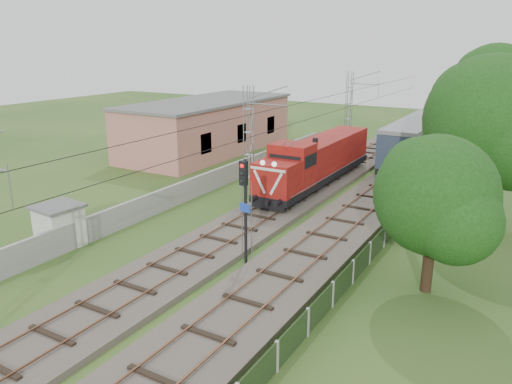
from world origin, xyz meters
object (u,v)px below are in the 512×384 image
Objects in this scene: coach_rake at (485,92)px; signal_post at (244,194)px; locomotive at (317,160)px; relay_hut at (59,226)px.

coach_rake is 21.26× the size of signal_post.
coach_rake is (5.00, 61.43, 0.45)m from locomotive.
relay_hut is (-7.40, -17.89, -0.91)m from locomotive.
signal_post is at bearing -91.79° from coach_rake.
signal_post is 10.76m from relay_hut.
relay_hut is at bearing -98.88° from coach_rake.
relay_hut is at bearing -112.47° from locomotive.
signal_post is at bearing -80.04° from locomotive.
signal_post is 2.15× the size of relay_hut.
relay_hut is (-10.01, -3.01, -2.55)m from signal_post.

